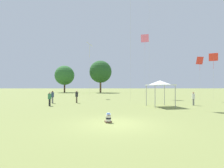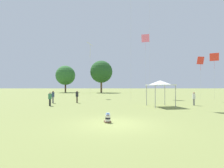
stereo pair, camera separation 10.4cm
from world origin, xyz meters
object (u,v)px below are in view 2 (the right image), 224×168
at_px(seated_toddler, 108,119).
at_px(canopy_tent, 160,83).
at_px(kite_0, 90,46).
at_px(kite_1, 145,39).
at_px(person_standing_2, 194,97).
at_px(person_standing_1, 50,98).
at_px(kite_6, 200,61).
at_px(distant_tree_0, 101,72).
at_px(distant_tree_1, 65,75).
at_px(kite_3, 214,58).
at_px(person_standing_0, 53,96).
at_px(person_standing_3, 77,95).

height_order(seated_toddler, canopy_tent, canopy_tent).
distance_m(canopy_tent, kite_0, 19.00).
bearing_deg(kite_1, person_standing_2, 165.23).
height_order(kite_0, kite_1, kite_1).
xyz_separation_m(person_standing_1, kite_6, (20.44, 7.06, 5.10)).
height_order(person_standing_2, canopy_tent, canopy_tent).
distance_m(kite_0, kite_6, 19.42).
distance_m(person_standing_1, kite_0, 16.98).
xyz_separation_m(distant_tree_0, distant_tree_1, (-12.40, 1.79, -1.09)).
bearing_deg(kite_3, person_standing_1, 95.45).
height_order(person_standing_1, kite_0, kite_0).
height_order(seated_toddler, distant_tree_1, distant_tree_1).
xyz_separation_m(person_standing_0, person_standing_3, (3.03, 0.32, 0.02)).
distance_m(canopy_tent, kite_3, 15.07).
relative_size(kite_0, distant_tree_1, 1.15).
bearing_deg(kite_6, distant_tree_0, -30.25).
bearing_deg(distant_tree_1, canopy_tent, -63.06).
xyz_separation_m(person_standing_3, canopy_tent, (9.73, -4.09, 1.54)).
xyz_separation_m(kite_1, distant_tree_1, (-21.98, 27.77, -4.99)).
height_order(canopy_tent, kite_0, kite_0).
xyz_separation_m(seated_toddler, kite_6, (13.86, 15.97, 5.75)).
bearing_deg(kite_3, person_standing_3, 89.09).
bearing_deg(kite_1, kite_6, -156.10).
bearing_deg(distant_tree_0, kite_1, -69.75).
bearing_deg(kite_3, distant_tree_1, 30.79).
bearing_deg(person_standing_0, kite_0, -37.25).
relative_size(person_standing_0, person_standing_3, 0.98).
xyz_separation_m(seated_toddler, distant_tree_1, (-15.42, 49.37, 5.61)).
height_order(canopy_tent, kite_3, kite_3).
relative_size(kite_1, kite_6, 1.76).
distance_m(person_standing_2, person_standing_3, 14.16).
xyz_separation_m(person_standing_2, person_standing_3, (-13.82, 3.09, 0.06)).
bearing_deg(kite_6, person_standing_2, 89.38).
distance_m(person_standing_0, distant_tree_0, 36.35).
relative_size(person_standing_0, kite_3, 0.21).
xyz_separation_m(person_standing_2, distant_tree_0, (-12.61, 38.37, 6.04)).
height_order(person_standing_0, kite_6, kite_6).
relative_size(person_standing_1, distant_tree_1, 0.17).
xyz_separation_m(person_standing_3, distant_tree_1, (-11.19, 37.08, 4.89)).
xyz_separation_m(kite_1, kite_6, (7.30, -5.62, -4.84)).
height_order(seated_toddler, kite_1, kite_1).
bearing_deg(person_standing_2, kite_3, -70.72).
height_order(kite_1, kite_6, kite_1).
relative_size(canopy_tent, distant_tree_1, 0.32).
height_order(person_standing_3, kite_0, kite_0).
bearing_deg(kite_0, distant_tree_0, 54.92).
bearing_deg(person_standing_3, kite_0, 83.64).
relative_size(canopy_tent, kite_6, 0.43).
distance_m(seated_toddler, distant_tree_0, 48.14).
relative_size(person_standing_0, kite_0, 0.15).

